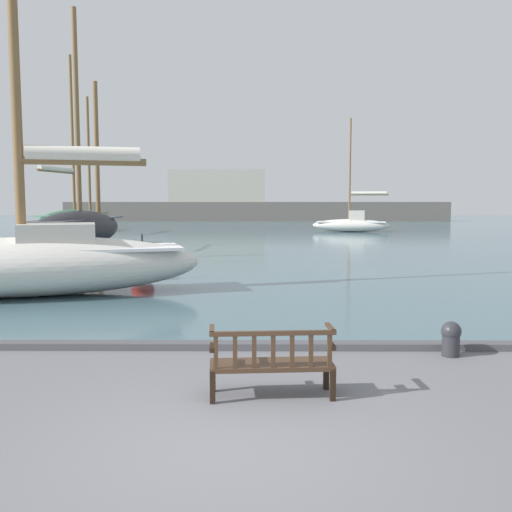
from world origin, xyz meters
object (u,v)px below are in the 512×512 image
at_px(sailboat_outer_starboard, 73,218).
at_px(sailboat_far_starboard, 32,259).
at_px(park_bench, 272,362).
at_px(channel_buoy, 143,268).
at_px(sailboat_nearest_port, 352,223).
at_px(sailboat_far_port, 79,227).
at_px(mooring_bollard, 451,337).

xyz_separation_m(sailboat_outer_starboard, sailboat_far_starboard, (8.11, -28.11, -0.14)).
xyz_separation_m(park_bench, channel_buoy, (-3.79, 10.32, -0.03)).
relative_size(park_bench, sailboat_nearest_port, 0.19).
height_order(sailboat_nearest_port, channel_buoy, sailboat_nearest_port).
bearing_deg(sailboat_far_port, park_bench, -66.65).
xyz_separation_m(park_bench, sailboat_nearest_port, (6.95, 36.79, 0.29)).
xyz_separation_m(sailboat_far_port, mooring_bollard, (12.38, -19.80, -0.87)).
bearing_deg(channel_buoy, park_bench, -69.81).
distance_m(sailboat_nearest_port, sailboat_far_starboard, 32.19).
xyz_separation_m(sailboat_far_port, channel_buoy, (5.60, -11.45, -0.74)).
relative_size(mooring_bollard, channel_buoy, 0.41).
bearing_deg(sailboat_outer_starboard, sailboat_nearest_port, 3.67).
bearing_deg(channel_buoy, sailboat_far_starboard, -126.60).
height_order(sailboat_far_port, mooring_bollard, sailboat_far_port).
bearing_deg(park_bench, sailboat_far_starboard, 129.40).
bearing_deg(sailboat_nearest_port, channel_buoy, -112.10).
height_order(sailboat_nearest_port, sailboat_outer_starboard, sailboat_outer_starboard).
relative_size(sailboat_far_port, mooring_bollard, 20.77).
height_order(mooring_bollard, channel_buoy, channel_buoy).
bearing_deg(sailboat_far_port, sailboat_outer_starboard, 109.07).
xyz_separation_m(sailboat_far_starboard, mooring_bollard, (9.00, -5.35, -0.74)).
relative_size(sailboat_far_starboard, channel_buoy, 7.01).
height_order(park_bench, mooring_bollard, park_bench).
bearing_deg(park_bench, sailboat_nearest_port, 79.30).
xyz_separation_m(sailboat_outer_starboard, mooring_bollard, (17.11, -33.46, -0.88)).
bearing_deg(mooring_bollard, channel_buoy, 129.08).
distance_m(sailboat_nearest_port, channel_buoy, 28.57).
bearing_deg(sailboat_far_port, channel_buoy, -63.92).
bearing_deg(sailboat_outer_starboard, mooring_bollard, -62.92).
xyz_separation_m(sailboat_nearest_port, mooring_bollard, (-3.97, -34.81, -0.44)).
distance_m(park_bench, sailboat_far_port, 23.72).
relative_size(sailboat_outer_starboard, sailboat_far_starboard, 1.31).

